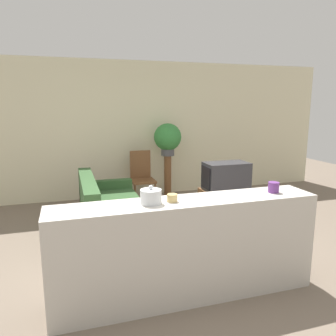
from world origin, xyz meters
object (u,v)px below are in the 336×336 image
decorative_bowl (151,196)px  wooden_chair (142,175)px  television (226,176)px  potted_plant (168,138)px  couch (109,211)px

decorative_bowl → wooden_chair: bearing=78.8°
television → potted_plant: potted_plant is taller
television → decorative_bowl: bearing=-131.9°
couch → decorative_bowl: decorative_bowl is taller
decorative_bowl → potted_plant: bearing=70.4°
television → decorative_bowl: 2.66m
wooden_chair → potted_plant: bearing=14.5°
couch → wooden_chair: size_ratio=1.78×
decorative_bowl → couch: bearing=93.9°
potted_plant → decorative_bowl: size_ratio=3.27×
wooden_chair → couch: bearing=-123.0°
couch → wooden_chair: bearing=57.0°
couch → television: size_ratio=2.43×
wooden_chair → decorative_bowl: decorative_bowl is taller
television → wooden_chair: (-1.13, 1.22, -0.16)m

